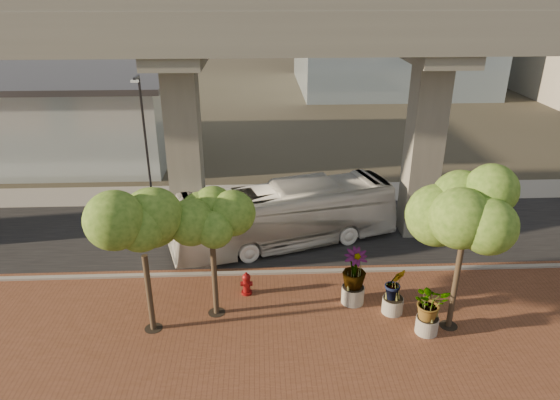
{
  "coord_description": "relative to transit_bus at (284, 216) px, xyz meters",
  "views": [
    {
      "loc": [
        -2.34,
        -21.77,
        12.56
      ],
      "look_at": [
        -1.35,
        0.5,
        2.67
      ],
      "focal_mm": 32.0,
      "sensor_mm": 36.0,
      "label": 1
    }
  ],
  "objects": [
    {
      "name": "transit_bus",
      "position": [
        0.0,
        0.0,
        0.0
      ],
      "size": [
        11.84,
        5.95,
        3.22
      ],
      "primitive_type": "imported",
      "rotation": [
        0.0,
        0.0,
        1.87
      ],
      "color": "silver",
      "rests_on": "ground"
    },
    {
      "name": "brick_plaza",
      "position": [
        1.11,
        -8.88,
        -1.58
      ],
      "size": [
        70.0,
        13.0,
        0.06
      ],
      "primitive_type": "cube",
      "color": "brown",
      "rests_on": "ground"
    },
    {
      "name": "street_tree_far_west",
      "position": [
        -5.47,
        -6.66,
        2.88
      ],
      "size": [
        3.98,
        3.98,
        6.26
      ],
      "color": "#403525",
      "rests_on": "ground"
    },
    {
      "name": "streetlamp_east",
      "position": [
        9.24,
        5.88,
        2.97
      ],
      "size": [
        0.39,
        1.14,
        7.84
      ],
      "color": "#28292D",
      "rests_on": "ground"
    },
    {
      "name": "ground",
      "position": [
        1.11,
        -0.88,
        -1.61
      ],
      "size": [
        160.0,
        160.0,
        0.0
      ],
      "primitive_type": "plane",
      "color": "#393529",
      "rests_on": "ground"
    },
    {
      "name": "street_tree_near_east",
      "position": [
        6.12,
        -7.01,
        3.31
      ],
      "size": [
        3.99,
        3.99,
        6.69
      ],
      "color": "#403525",
      "rests_on": "ground"
    },
    {
      "name": "curb_strip",
      "position": [
        1.11,
        -2.88,
        -1.53
      ],
      "size": [
        70.0,
        0.25,
        0.16
      ],
      "primitive_type": "cube",
      "color": "gray",
      "rests_on": "ground"
    },
    {
      "name": "planter_left",
      "position": [
        4.11,
        -6.03,
        -0.28
      ],
      "size": [
        1.9,
        1.9,
        2.09
      ],
      "color": "#A29D93",
      "rests_on": "ground"
    },
    {
      "name": "planter_front",
      "position": [
        5.11,
        -7.35,
        -0.27
      ],
      "size": [
        1.92,
        1.92,
        2.11
      ],
      "color": "gray",
      "rests_on": "ground"
    },
    {
      "name": "streetlamp_west",
      "position": [
        -7.61,
        4.66,
        2.97
      ],
      "size": [
        0.39,
        1.14,
        7.84
      ],
      "color": "#323137",
      "rests_on": "ground"
    },
    {
      "name": "far_sidewalk",
      "position": [
        1.11,
        6.62,
        -1.58
      ],
      "size": [
        90.0,
        3.0,
        0.06
      ],
      "primitive_type": "cube",
      "color": "gray",
      "rests_on": "ground"
    },
    {
      "name": "transit_viaduct",
      "position": [
        1.11,
        1.12,
        5.68
      ],
      "size": [
        72.0,
        5.6,
        12.4
      ],
      "color": "gray",
      "rests_on": "ground"
    },
    {
      "name": "street_tree_near_west",
      "position": [
        -3.07,
        -5.76,
        2.39
      ],
      "size": [
        3.03,
        3.03,
        5.35
      ],
      "color": "#403525",
      "rests_on": "ground"
    },
    {
      "name": "asphalt_road",
      "position": [
        1.11,
        1.12,
        -1.59
      ],
      "size": [
        90.0,
        8.0,
        0.04
      ],
      "primitive_type": "cube",
      "color": "black",
      "rests_on": "ground"
    },
    {
      "name": "station_pavilion",
      "position": [
        -18.89,
        15.12,
        1.61
      ],
      "size": [
        23.0,
        13.0,
        6.3
      ],
      "color": "silver",
      "rests_on": "ground"
    },
    {
      "name": "planter_right",
      "position": [
        2.61,
        -5.27,
        -0.04
      ],
      "size": [
        2.33,
        2.33,
        2.49
      ],
      "color": "#A4A294",
      "rests_on": "ground"
    },
    {
      "name": "fire_hydrant",
      "position": [
        -1.86,
        -4.45,
        -1.05
      ],
      "size": [
        0.52,
        0.47,
        1.04
      ],
      "color": "maroon",
      "rests_on": "ground"
    }
  ]
}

